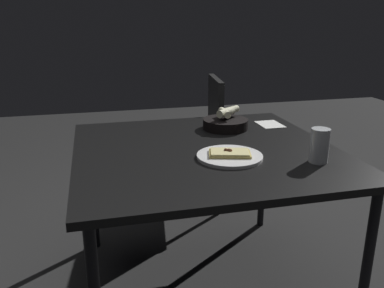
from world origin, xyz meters
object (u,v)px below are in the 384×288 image
beer_glass (319,148)px  chair_near (198,135)px  bread_basket (226,122)px  pizza_plate (230,156)px  dining_table (206,159)px

beer_glass → chair_near: bearing=9.0°
bread_basket → beer_glass: 0.60m
pizza_plate → beer_glass: size_ratio=1.97×
dining_table → bread_basket: (0.29, -0.19, 0.09)m
bread_basket → chair_near: size_ratio=0.26×
dining_table → chair_near: size_ratio=1.28×
pizza_plate → chair_near: size_ratio=0.31×
pizza_plate → chair_near: 1.08m
dining_table → beer_glass: beer_glass is taller
beer_glass → chair_near: size_ratio=0.16×
bread_basket → beer_glass: (-0.57, -0.20, 0.03)m
pizza_plate → chair_near: chair_near is taller
bread_basket → chair_near: bearing=-1.5°
beer_glass → chair_near: (1.18, 0.19, -0.27)m
dining_table → beer_glass: bearing=-125.6°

